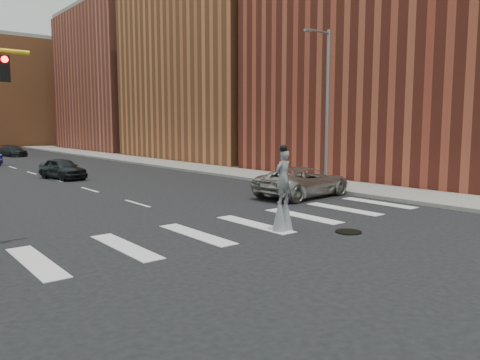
# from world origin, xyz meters

# --- Properties ---
(ground_plane) EXTENTS (160.00, 160.00, 0.00)m
(ground_plane) POSITION_xyz_m (0.00, 0.00, 0.00)
(ground_plane) COLOR black
(ground_plane) RESTS_ON ground
(sidewalk_right) EXTENTS (5.00, 90.00, 0.18)m
(sidewalk_right) POSITION_xyz_m (12.50, 25.00, 0.09)
(sidewalk_right) COLOR gray
(sidewalk_right) RESTS_ON ground
(manhole) EXTENTS (0.90, 0.90, 0.04)m
(manhole) POSITION_xyz_m (3.00, -2.00, 0.02)
(manhole) COLOR black
(manhole) RESTS_ON ground
(building_near) EXTENTS (16.00, 20.00, 22.00)m
(building_near) POSITION_xyz_m (22.00, 8.00, 11.00)
(building_near) COLOR maroon
(building_near) RESTS_ON ground
(building_mid) EXTENTS (16.00, 22.00, 24.00)m
(building_mid) POSITION_xyz_m (22.00, 30.00, 12.00)
(building_mid) COLOR #B16237
(building_mid) RESTS_ON ground
(building_far) EXTENTS (16.00, 22.00, 20.00)m
(building_far) POSITION_xyz_m (22.00, 54.00, 10.00)
(building_far) COLOR #A54E3D
(building_far) RESTS_ON ground
(streetlight) EXTENTS (2.05, 0.20, 9.00)m
(streetlight) POSITION_xyz_m (10.90, 6.00, 4.90)
(streetlight) COLOR slate
(streetlight) RESTS_ON ground
(stilt_performer) EXTENTS (0.84, 0.55, 3.01)m
(stilt_performer) POSITION_xyz_m (1.43, -0.37, 1.22)
(stilt_performer) COLOR #302113
(stilt_performer) RESTS_ON ground
(suv_crossing) EXTENTS (5.80, 3.09, 1.55)m
(suv_crossing) POSITION_xyz_m (7.70, 4.66, 0.78)
(suv_crossing) COLOR #A4A29B
(suv_crossing) RESTS_ON ground
(car_near) EXTENTS (2.43, 4.45, 1.44)m
(car_near) POSITION_xyz_m (0.57, 20.41, 0.72)
(car_near) COLOR black
(car_near) RESTS_ON ground
(car_far) EXTENTS (2.65, 4.74, 1.30)m
(car_far) POSITION_xyz_m (3.59, 47.55, 0.65)
(car_far) COLOR black
(car_far) RESTS_ON ground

